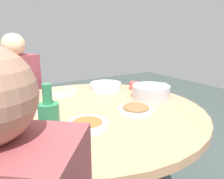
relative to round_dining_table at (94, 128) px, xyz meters
The scene contains 11 objects.
round_dining_table is the anchor object (origin of this frame).
rice_bowl 0.49m from the round_dining_table, 89.77° to the right, with size 0.27×0.27×0.10m.
soup_bowl 0.49m from the round_dining_table, 39.62° to the right, with size 0.25×0.27×0.06m.
dish_shrimp 0.37m from the round_dining_table, 55.22° to the left, with size 0.22×0.22×0.04m.
dish_tofu_braise 0.30m from the round_dining_table, 145.53° to the left, with size 0.21×0.21×0.04m.
dish_stirfry 0.29m from the round_dining_table, 132.72° to the right, with size 0.22×0.22×0.04m.
dish_noodles 0.46m from the round_dining_table, ahead, with size 0.24×0.24×0.04m.
green_bottle 0.58m from the round_dining_table, 134.77° to the left, with size 0.08×0.08×0.28m.
tea_cup_near 0.58m from the round_dining_table, 63.79° to the right, with size 0.07×0.07×0.06m, color #CB4C44.
stool_for_diner_right 0.99m from the round_dining_table, 18.61° to the left, with size 0.37×0.37×0.46m, color brown.
diner_right 0.90m from the round_dining_table, 18.61° to the left, with size 0.42×0.41×0.76m.
Camera 1 is at (-1.14, 0.59, 1.24)m, focal length 35.77 mm.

